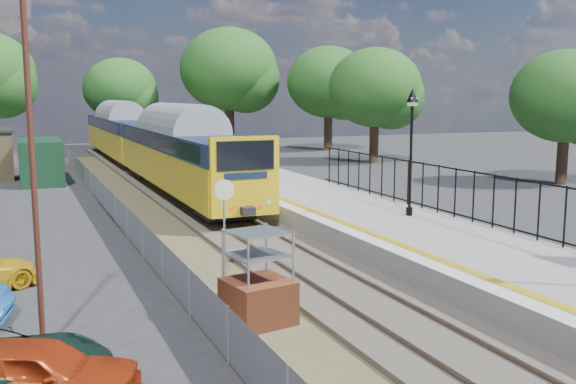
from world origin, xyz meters
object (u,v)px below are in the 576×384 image
victorian_lamp_north (412,122)px  car_red (36,373)px  speed_sign (224,212)px  train (143,140)px  brick_plinth (258,280)px  carpark_lamp (31,142)px

victorian_lamp_north → car_red: size_ratio=1.32×
speed_sign → train: bearing=81.2°
car_red → victorian_lamp_north: bearing=-34.6°
brick_plinth → speed_sign: bearing=84.1°
car_red → train: bearing=9.0°
train → carpark_lamp: carpark_lamp is taller
speed_sign → car_red: 8.05m
brick_plinth → speed_sign: 3.88m
brick_plinth → speed_sign: speed_sign is taller
brick_plinth → car_red: brick_plinth is taller
train → victorian_lamp_north: bearing=-77.2°
victorian_lamp_north → carpark_lamp: bearing=-155.3°
train → speed_sign: (-2.50, -25.79, -0.35)m
car_red → speed_sign: bearing=-18.5°
victorian_lamp_north → brick_plinth: 10.74m
victorian_lamp_north → carpark_lamp: size_ratio=0.60×
victorian_lamp_north → speed_sign: (-7.80, -2.41, -2.30)m
train → car_red: 32.73m
brick_plinth → carpark_lamp: 5.67m
speed_sign → carpark_lamp: 6.55m
car_red → brick_plinth: bearing=-42.7°
carpark_lamp → car_red: carpark_lamp is taller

